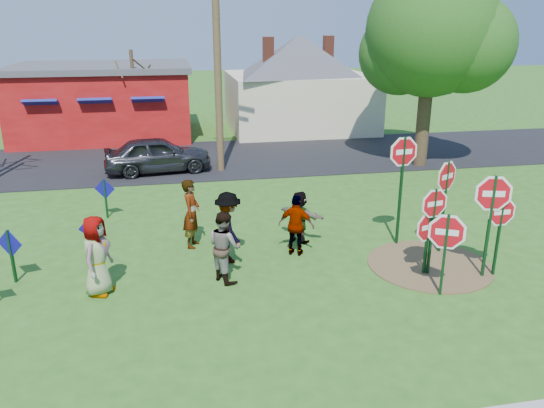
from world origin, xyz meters
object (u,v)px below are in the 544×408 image
Objects in this scene: person_b at (191,213)px; utility_pole at (217,48)px; stop_sign_b at (403,163)px; stop_sign_a at (446,238)px; stop_sign_d at (446,184)px; person_a at (97,256)px; suv at (158,154)px; leafy_tree at (434,38)px; stop_sign_c at (492,204)px.

utility_pole is at bearing 5.49° from person_b.
stop_sign_b is at bearing -64.61° from utility_pole.
person_b is (-5.55, 3.94, -0.45)m from stop_sign_a.
stop_sign_b reaches higher than stop_sign_d.
stop_sign_b reaches higher than person_b.
stop_sign_d is at bearing -64.16° from person_a.
stop_sign_a is at bearing -71.36° from utility_pole.
person_a is 3.30m from person_b.
stop_sign_a is 0.78× the size of stop_sign_d.
utility_pole is at bearing 88.79° from stop_sign_d.
stop_sign_b is 1.70× the size of person_a.
suv is 0.52× the size of leafy_tree.
stop_sign_c is 9.38m from person_a.
person_a is at bearing 166.56° from suv.
person_a is 0.23× the size of leafy_tree.
suv is at bearing 139.91° from stop_sign_c.
person_a is 11.73m from utility_pole.
stop_sign_c is 1.45× the size of person_a.
leafy_tree is at bearing 92.41° from stop_sign_a.
stop_sign_a is at bearing -158.17° from suv.
stop_sign_a is 1.11× the size of person_a.
leafy_tree is (4.92, 11.12, 3.99)m from stop_sign_a.
stop_sign_c reaches higher than person_b.
stop_sign_a reaches higher than suv.
leafy_tree is at bearing 37.53° from stop_sign_d.
stop_sign_c is at bearing -63.92° from utility_pole.
person_b is 13.45m from leafy_tree.
leafy_tree reaches higher than stop_sign_a.
stop_sign_c is at bearing -151.55° from suv.
stop_sign_d is at bearing -45.83° from stop_sign_b.
leafy_tree is at bearing -31.76° from person_a.
stop_sign_a is at bearing -141.43° from stop_sign_c.
leafy_tree is (8.91, -0.72, 0.34)m from utility_pole.
suv is (-6.60, 12.06, -0.64)m from stop_sign_a.
stop_sign_d is at bearing -148.62° from suv.
stop_sign_b is 2.71m from stop_sign_c.
stop_sign_c is 0.33× the size of leafy_tree.
leafy_tree is (3.79, 8.86, 3.46)m from stop_sign_d.
stop_sign_d is (1.13, 2.26, 0.53)m from stop_sign_a.
suv is at bearing 144.94° from stop_sign_a.
person_b is at bearing 170.88° from stop_sign_a.
person_a is (-8.94, -0.71, -1.00)m from stop_sign_d.
utility_pole is at bearing 130.68° from stop_sign_c.
suv is at bearing 24.02° from person_b.
person_b is 0.20× the size of utility_pole.
stop_sign_b is at bearing -149.98° from suv.
stop_sign_b is 0.39× the size of leafy_tree.
person_b is at bearing 136.49° from stop_sign_d.
suv is at bearing 175.32° from leafy_tree.
stop_sign_b is 6.00m from person_b.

